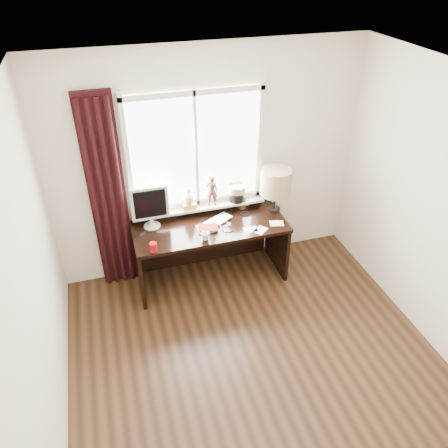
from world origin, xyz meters
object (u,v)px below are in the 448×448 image
object	(u,v)px
desk	(208,238)
monitor	(150,205)
red_cup	(153,247)
laptop	(217,221)
table_lamp	(276,182)
mug	(205,236)

from	to	relation	value
desk	monitor	bearing A→B (deg)	174.31
red_cup	monitor	xyz separation A→B (m)	(0.05, 0.45, 0.23)
laptop	monitor	bearing A→B (deg)	140.71
desk	table_lamp	size ratio (longest dim) A/B	3.27
laptop	desk	distance (m)	0.28
mug	desk	world-z (taller)	mug
mug	monitor	distance (m)	0.68
mug	monitor	bearing A→B (deg)	141.28
laptop	monitor	distance (m)	0.76
red_cup	laptop	bearing A→B (deg)	23.44
red_cup	table_lamp	world-z (taller)	table_lamp
desk	monitor	distance (m)	0.81
red_cup	desk	world-z (taller)	red_cup
laptop	table_lamp	bearing A→B (deg)	-24.92
mug	red_cup	distance (m)	0.56
table_lamp	desk	bearing A→B (deg)	179.97
mug	table_lamp	distance (m)	1.03
mug	desk	xyz separation A→B (m)	(0.12, 0.34, -0.29)
red_cup	mug	bearing A→B (deg)	5.12
monitor	table_lamp	world-z (taller)	table_lamp
laptop	desk	size ratio (longest dim) A/B	0.22
laptop	desk	world-z (taller)	laptop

